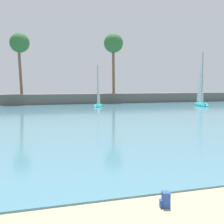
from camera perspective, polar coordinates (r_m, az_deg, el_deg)
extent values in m
cube|color=teal|center=(55.51, -14.38, 0.90)|extent=(220.00, 91.42, 0.06)
cube|color=#605B54|center=(61.14, -14.93, 2.03)|extent=(86.42, 6.00, 1.80)
cylinder|color=brown|center=(64.95, 0.24, 7.25)|extent=(0.70, 0.76, 9.37)
sphere|color=#2D6633|center=(65.33, 0.24, 11.35)|extent=(3.59, 3.59, 3.59)
cylinder|color=brown|center=(61.27, -15.00, 6.97)|extent=(0.87, 0.76, 8.77)
sphere|color=#2D6633|center=(61.62, -15.09, 11.03)|extent=(3.37, 3.37, 3.37)
cube|color=#2D4C9E|center=(10.16, 8.94, -14.15)|extent=(0.28, 0.34, 0.44)
cube|color=#2D4C9E|center=(10.16, 8.19, -14.72)|extent=(0.14, 0.23, 0.20)
ellipsoid|color=teal|center=(52.89, -2.33, 0.90)|extent=(3.37, 4.84, 0.94)
cylinder|color=gray|center=(52.55, -2.38, 4.60)|extent=(0.14, 0.14, 5.89)
pyramid|color=silver|center=(53.34, -2.25, 4.13)|extent=(1.07, 1.96, 5.00)
ellipsoid|color=teal|center=(57.02, 14.58, 1.02)|extent=(3.77, 6.56, 1.26)
cylinder|color=gray|center=(56.63, 14.77, 5.61)|extent=(0.19, 0.19, 7.86)
pyramid|color=silver|center=(57.65, 14.45, 5.01)|extent=(1.07, 2.74, 6.68)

